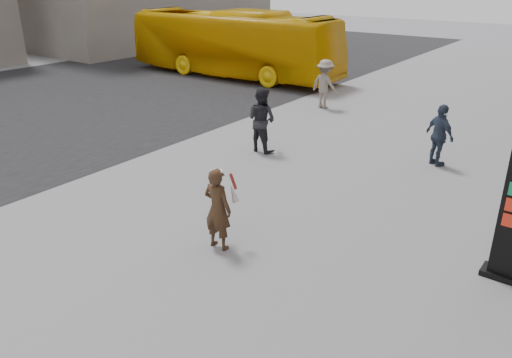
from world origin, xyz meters
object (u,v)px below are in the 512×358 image
Objects in this scene: woman at (218,208)px; pedestrian_a at (261,120)px; bus at (232,43)px; pedestrian_c at (440,135)px; pedestrian_b at (325,84)px.

pedestrian_a is (-2.60, 5.01, 0.11)m from woman.
bus is 14.01m from pedestrian_c.
bus is (-10.41, 13.42, 0.77)m from woman.
pedestrian_c is (4.55, 1.85, -0.09)m from pedestrian_a.
pedestrian_b is 1.09× the size of pedestrian_c.
bus reaches higher than woman.
pedestrian_c is (1.95, 6.86, 0.02)m from woman.
pedestrian_a reaches higher than pedestrian_b.
pedestrian_c is at bearing -154.51° from pedestrian_a.
bus is at bearing 4.85° from pedestrian_c.
pedestrian_a is 5.57m from pedestrian_b.
pedestrian_c is (5.50, -3.64, -0.08)m from pedestrian_b.
woman is 0.88× the size of pedestrian_b.
pedestrian_b is (-3.55, 10.50, 0.09)m from woman.
woman is at bearing 120.51° from pedestrian_b.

